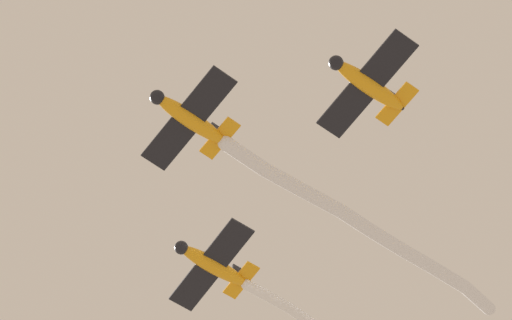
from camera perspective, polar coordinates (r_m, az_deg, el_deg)
airplane_lead at (r=60.76m, az=-3.28°, el=2.03°), size 4.96×6.61×1.64m
smoke_trail_lead at (r=66.82m, az=5.49°, el=-3.41°), size 21.62×2.08×4.78m
airplane_left_wing at (r=60.07m, az=5.43°, el=3.70°), size 4.99×6.63×1.64m
airplane_right_wing at (r=65.69m, az=-2.17°, el=-5.11°), size 5.02×6.65×1.64m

